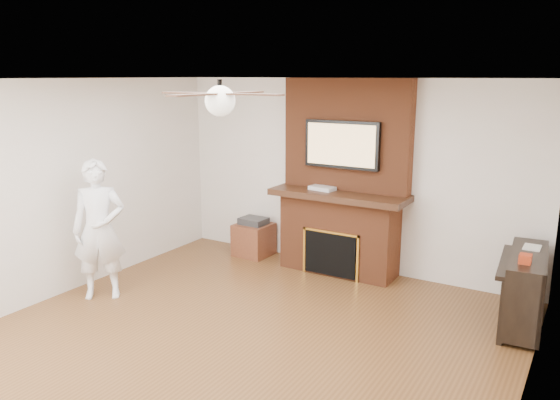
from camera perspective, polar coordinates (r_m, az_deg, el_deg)
The scene contains 13 objects.
room_shell at distance 4.89m, azimuth -5.97°, elevation -2.37°, with size 5.36×5.86×2.86m.
fireplace at distance 7.09m, azimuth 6.48°, elevation 0.31°, with size 1.78×0.64×2.50m.
tv at distance 6.93m, azimuth 6.47°, elevation 5.77°, with size 1.00×0.08×0.60m.
ceiling_fan at distance 4.72m, azimuth -6.28°, elevation 10.39°, with size 1.21×1.21×0.31m.
person at distance 6.57m, azimuth -18.38°, elevation -2.96°, with size 0.60×0.40×1.62m, color white.
side_table at distance 7.85m, azimuth -2.76°, elevation -3.97°, with size 0.49×0.49×0.55m.
piano at distance 6.16m, azimuth 24.21°, elevation -8.35°, with size 0.53×1.21×0.87m.
cable_box at distance 7.08m, azimuth 4.44°, elevation 1.24°, with size 0.33×0.19×0.05m, color silver.
candle_orange at distance 7.27m, azimuth 4.57°, elevation -7.03°, with size 0.07×0.07×0.11m, color orange.
candle_green at distance 7.13m, azimuth 6.00°, elevation -7.64°, with size 0.08×0.08×0.08m, color #4B8C38.
candle_cream at distance 7.12m, azimuth 6.40°, elevation -7.47°, with size 0.08×0.08×0.12m, color beige.
candle_blue at distance 7.12m, azimuth 7.26°, elevation -7.65°, with size 0.06×0.06×0.09m, color #2F5D8F.
candle_orange_extra at distance 7.33m, azimuth 3.62°, elevation -6.86°, with size 0.07×0.07×0.11m, color red.
Camera 1 is at (2.85, -3.76, 2.54)m, focal length 35.00 mm.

